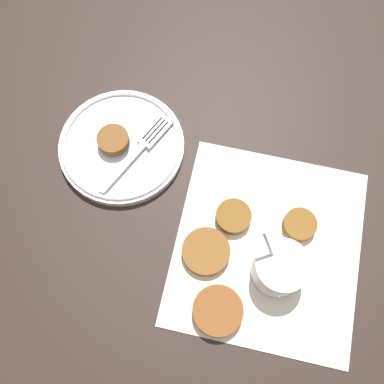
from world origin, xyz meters
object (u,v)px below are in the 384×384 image
at_px(sauce_bowl, 279,269).
at_px(serving_plate, 122,146).
at_px(fritter_on_plate, 113,140).
at_px(fork, 142,145).

relative_size(sauce_bowl, serving_plate, 0.53).
distance_m(sauce_bowl, serving_plate, 0.35).
bearing_deg(fritter_on_plate, sauce_bowl, 60.10).
bearing_deg(serving_plate, fork, 91.70).
bearing_deg(serving_plate, fritter_on_plate, -88.86).
relative_size(serving_plate, fork, 1.33).
relative_size(sauce_bowl, fork, 0.71).
xyz_separation_m(sauce_bowl, fritter_on_plate, (-0.18, -0.31, -0.00)).
height_order(sauce_bowl, serving_plate, sauce_bowl).
bearing_deg(fritter_on_plate, fork, 91.57).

